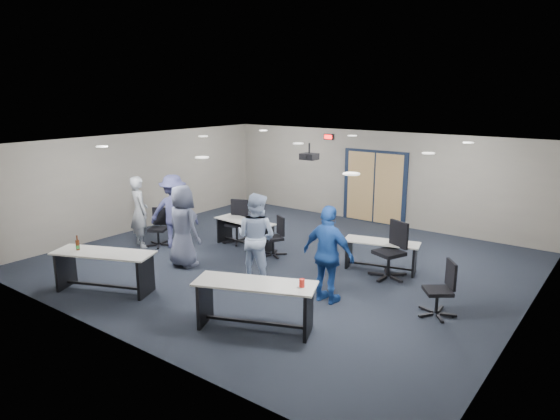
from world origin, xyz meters
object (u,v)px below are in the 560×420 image
Objects in this scene: chair_loose_right at (438,289)px; person_navy at (328,255)px; chair_back_b at (273,237)px; chair_back_d at (389,251)px; table_front_right at (256,297)px; chair_back_a at (237,222)px; person_gray at (139,212)px; person_plaid at (183,226)px; table_back_left at (245,229)px; table_front_left at (104,264)px; chair_loose_left at (158,228)px; person_lightblue at (256,237)px; table_back_right at (381,250)px; person_back at (174,211)px.

person_navy reaches higher than chair_loose_right.
chair_back_d is at bearing 36.43° from chair_back_b.
chair_back_a reaches higher than table_front_right.
table_front_right is at bearing -65.93° from chair_back_a.
person_plaid is at bearing -170.53° from person_gray.
chair_back_d is at bearing -98.99° from person_navy.
chair_back_a is 4.21m from person_navy.
table_back_left is 1.42× the size of chair_back_d.
table_front_left is 2.18× the size of chair_loose_left.
person_lightblue is (1.65, -1.56, 0.45)m from table_back_left.
person_navy is (3.75, 2.17, 0.36)m from table_front_left.
chair_back_a is (-0.38, 0.12, 0.09)m from table_back_left.
table_front_right is 3.80m from table_back_right.
person_lightblue reaches higher than chair_back_a.
table_back_left is 0.93× the size of person_back.
table_back_right is at bearing -140.92° from person_gray.
chair_loose_right is at bearing -158.28° from person_navy.
chair_loose_left is at bearing 96.76° from table_front_left.
table_front_right is at bearing -42.96° from table_back_left.
chair_back_d is 0.67× the size of person_gray.
table_back_left is at bearing 110.13° from table_front_right.
person_plaid is (1.61, -0.61, 0.44)m from chair_loose_left.
table_back_right is at bearing -88.40° from person_navy.
chair_loose_left is at bearing -126.13° from chair_loose_right.
chair_back_d is (0.33, -0.33, 0.15)m from table_back_right.
chair_loose_right reaches higher than chair_loose_left.
person_gray is 0.87m from person_back.
chair_back_a reaches higher than table_back_left.
person_lightblue reaches higher than table_front_left.
person_navy is (5.22, -0.38, 0.44)m from chair_loose_left.
chair_loose_left is at bearing -10.56° from person_lightblue.
chair_loose_right is at bearing -54.72° from table_back_right.
table_back_right is at bearing 157.04° from chair_back_d.
person_plaid is 1.00× the size of person_back.
table_front_left is 2.99m from person_back.
table_front_right is 5.25m from chair_loose_left.
person_lightblue is 1.00× the size of person_back.
chair_back_d is at bearing 54.81° from table_front_right.
table_front_right is (3.38, 0.53, 0.00)m from table_front_left.
chair_loose_left is (-1.79, -1.26, 0.01)m from table_back_left.
chair_back_a is 1.60m from person_back.
table_front_right reaches higher than table_back_left.
person_back is (-4.46, 2.23, 0.36)m from table_front_right.
chair_back_d reaches higher than chair_back_b.
table_back_left is at bearing -139.07° from chair_loose_right.
person_back is at bearing -144.77° from chair_back_d.
person_back is (0.72, 0.49, 0.02)m from person_gray.
person_lightblue reaches higher than chair_back_d.
chair_loose_right reaches higher than chair_back_b.
person_lightblue is (1.83, 0.32, 0.00)m from person_plaid.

